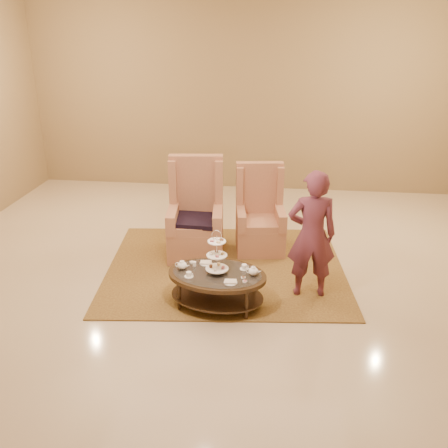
# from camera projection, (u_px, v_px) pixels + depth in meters

# --- Properties ---
(ground) EXTENTS (8.00, 8.00, 0.00)m
(ground) POSITION_uv_depth(u_px,v_px,m) (215.00, 287.00, 6.12)
(ground) COLOR beige
(ground) RESTS_ON ground
(ceiling) EXTENTS (8.00, 8.00, 0.02)m
(ceiling) POSITION_uv_depth(u_px,v_px,m) (215.00, 287.00, 6.12)
(ceiling) COLOR white
(ceiling) RESTS_ON ground
(wall_back) EXTENTS (8.00, 0.04, 3.50)m
(wall_back) POSITION_uv_depth(u_px,v_px,m) (244.00, 96.00, 9.12)
(wall_back) COLOR #977C52
(wall_back) RESTS_ON ground
(rug) EXTENTS (3.32, 2.86, 0.02)m
(rug) POSITION_uv_depth(u_px,v_px,m) (226.00, 267.00, 6.60)
(rug) COLOR olive
(rug) RESTS_ON ground
(tea_table) EXTENTS (1.22, 0.92, 0.94)m
(tea_table) POSITION_uv_depth(u_px,v_px,m) (217.00, 279.00, 5.61)
(tea_table) COLOR black
(tea_table) RESTS_ON ground
(armchair_left) EXTENTS (0.81, 0.83, 1.36)m
(armchair_left) POSITION_uv_depth(u_px,v_px,m) (196.00, 223.00, 6.85)
(armchair_left) COLOR #B97857
(armchair_left) RESTS_ON ground
(armchair_right) EXTENTS (0.74, 0.76, 1.22)m
(armchair_right) POSITION_uv_depth(u_px,v_px,m) (260.00, 221.00, 7.03)
(armchair_right) COLOR #B97857
(armchair_right) RESTS_ON ground
(person) EXTENTS (0.60, 0.42, 1.54)m
(person) POSITION_uv_depth(u_px,v_px,m) (312.00, 235.00, 5.68)
(person) COLOR #5E2837
(person) RESTS_ON ground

